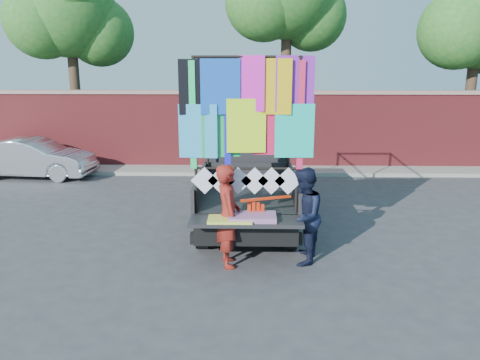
{
  "coord_description": "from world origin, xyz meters",
  "views": [
    {
      "loc": [
        -0.22,
        -8.66,
        3.42
      ],
      "look_at": [
        -0.41,
        -0.27,
        1.35
      ],
      "focal_mm": 35.0,
      "sensor_mm": 36.0,
      "label": 1
    }
  ],
  "objects_px": {
    "pickup_truck": "(247,175)",
    "man": "(303,216)",
    "sedan": "(33,158)",
    "woman": "(228,216)"
  },
  "relations": [
    {
      "from": "pickup_truck",
      "to": "sedan",
      "type": "xyz_separation_m",
      "value": [
        -6.67,
        3.44,
        -0.29
      ]
    },
    {
      "from": "sedan",
      "to": "man",
      "type": "bearing_deg",
      "value": -124.74
    },
    {
      "from": "pickup_truck",
      "to": "man",
      "type": "distance_m",
      "value": 3.04
    },
    {
      "from": "sedan",
      "to": "man",
      "type": "height_order",
      "value": "man"
    },
    {
      "from": "pickup_truck",
      "to": "sedan",
      "type": "relative_size",
      "value": 1.53
    },
    {
      "from": "pickup_truck",
      "to": "man",
      "type": "bearing_deg",
      "value": -70.98
    },
    {
      "from": "pickup_truck",
      "to": "woman",
      "type": "xyz_separation_m",
      "value": [
        -0.31,
        -3.01,
        -0.0
      ]
    },
    {
      "from": "woman",
      "to": "man",
      "type": "distance_m",
      "value": 1.31
    },
    {
      "from": "man",
      "to": "pickup_truck",
      "type": "bearing_deg",
      "value": -148.62
    },
    {
      "from": "woman",
      "to": "man",
      "type": "relative_size",
      "value": 1.05
    }
  ]
}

